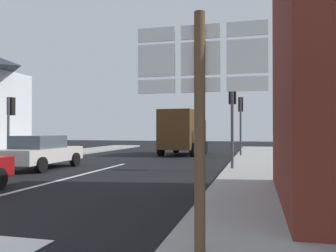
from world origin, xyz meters
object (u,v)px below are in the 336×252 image
object	(u,v)px
traffic_light_near_right	(232,105)
traffic_light_far_right	(241,113)
delivery_truck	(183,131)
traffic_light_near_left	(10,115)
route_sign_post	(200,107)
sedan_far	(41,152)

from	to	relation	value
traffic_light_near_right	traffic_light_far_right	xyz separation A→B (m)	(-0.00, 7.78, 0.06)
delivery_truck	traffic_light_near_left	bearing A→B (deg)	-129.12
route_sign_post	delivery_truck	bearing A→B (deg)	102.23
delivery_truck	route_sign_post	world-z (taller)	route_sign_post
route_sign_post	traffic_light_far_right	size ratio (longest dim) A/B	0.85
sedan_far	route_sign_post	xyz separation A→B (m)	(8.52, -9.38, 1.24)
sedan_far	route_sign_post	world-z (taller)	route_sign_post
traffic_light_near_left	traffic_light_near_right	bearing A→B (deg)	-2.00
sedan_far	traffic_light_near_right	world-z (taller)	traffic_light_near_right
delivery_truck	traffic_light_near_right	size ratio (longest dim) A/B	1.39
traffic_light_near_right	route_sign_post	bearing A→B (deg)	-88.42
delivery_truck	traffic_light_near_right	world-z (taller)	traffic_light_near_right
sedan_far	traffic_light_near_left	size ratio (longest dim) A/B	1.25
sedan_far	traffic_light_near_right	distance (m)	8.55
delivery_truck	route_sign_post	distance (m)	20.07
delivery_truck	traffic_light_near_left	xyz separation A→B (m)	(-7.06, -8.68, 0.83)
route_sign_post	traffic_light_near_left	world-z (taller)	traffic_light_near_left
traffic_light_near_right	traffic_light_near_left	bearing A→B (deg)	178.00
delivery_truck	traffic_light_far_right	world-z (taller)	traffic_light_far_right
route_sign_post	traffic_light_far_right	distance (m)	18.35
route_sign_post	traffic_light_near_right	world-z (taller)	traffic_light_near_right
delivery_truck	route_sign_post	xyz separation A→B (m)	(4.25, -19.61, 0.35)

